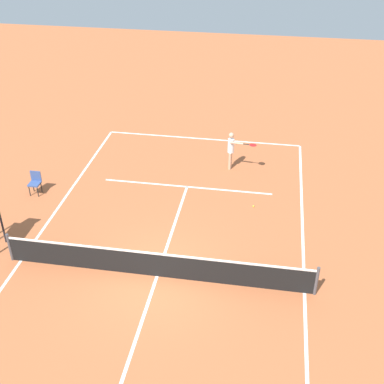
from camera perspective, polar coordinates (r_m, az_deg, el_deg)
name	(u,v)px	position (r m, az deg, el deg)	size (l,w,h in m)	color
ground_plane	(157,276)	(16.67, -3.97, -9.47)	(60.00, 60.00, 0.00)	#B76038
court_lines	(157,276)	(16.67, -3.97, -9.46)	(9.56, 20.58, 0.01)	white
tennis_net	(157,264)	(16.35, -4.04, -8.17)	(10.16, 0.10, 1.07)	#4C4C51
player_serving	(232,148)	(22.04, 4.55, 5.03)	(1.27, 0.66, 1.73)	#D8A884
tennis_ball	(253,206)	(19.96, 6.97, -1.61)	(0.07, 0.07, 0.07)	#CCE033
courtside_chair_mid	(35,182)	(21.40, -17.34, 1.12)	(0.44, 0.46, 0.95)	#262626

